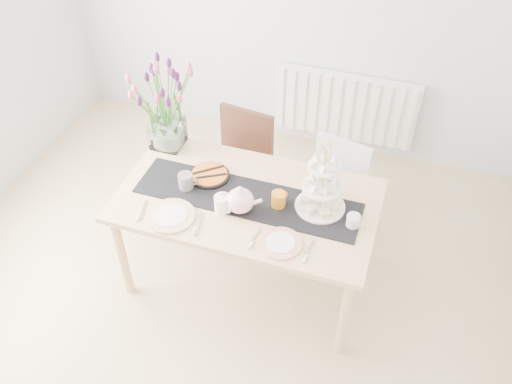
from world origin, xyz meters
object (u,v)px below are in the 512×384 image
(cake_stand, at_px, (321,192))
(tart_tin, at_px, (209,176))
(dining_table, at_px, (247,207))
(teapot, at_px, (240,201))
(radiator, at_px, (345,107))
(chair_white, at_px, (334,187))
(plate_left, at_px, (171,216))
(plate_right, at_px, (281,243))
(mug_white, at_px, (222,204))
(tulip_vase, at_px, (162,94))
(mug_grey, at_px, (186,181))
(chair_brown, at_px, (240,158))
(cream_jug, at_px, (353,221))
(mug_orange, at_px, (278,200))

(cake_stand, distance_m, tart_tin, 0.75)
(dining_table, height_order, teapot, teapot)
(radiator, bearing_deg, tart_tin, -111.59)
(chair_white, xyz_separation_m, plate_left, (-0.82, -0.88, 0.29))
(cake_stand, distance_m, plate_right, 0.40)
(teapot, bearing_deg, mug_white, -166.04)
(plate_right, bearing_deg, plate_left, 180.00)
(tulip_vase, height_order, cake_stand, tulip_vase)
(mug_grey, xyz_separation_m, mug_white, (0.29, -0.12, 0.00))
(cake_stand, distance_m, mug_grey, 0.84)
(dining_table, xyz_separation_m, chair_brown, (-0.28, 0.65, -0.18))
(cake_stand, bearing_deg, plate_left, -156.59)
(chair_brown, relative_size, plate_left, 2.90)
(tulip_vase, bearing_deg, mug_white, -39.91)
(chair_brown, height_order, teapot, teapot)
(dining_table, height_order, mug_white, mug_white)
(chair_white, height_order, plate_right, chair_white)
(teapot, bearing_deg, cream_jug, 4.71)
(radiator, relative_size, dining_table, 0.75)
(dining_table, relative_size, cream_jug, 19.76)
(tart_tin, xyz_separation_m, plate_left, (-0.08, -0.40, -0.01))
(plate_left, bearing_deg, mug_orange, 26.67)
(cream_jug, distance_m, tart_tin, 0.96)
(radiator, xyz_separation_m, chair_white, (0.13, -1.05, 0.02))
(teapot, distance_m, mug_white, 0.11)
(teapot, bearing_deg, tart_tin, 139.37)
(teapot, bearing_deg, chair_brown, 107.06)
(plate_left, bearing_deg, chair_brown, 84.37)
(mug_grey, bearing_deg, tart_tin, 34.49)
(dining_table, distance_m, teapot, 0.20)
(chair_brown, relative_size, plate_right, 3.44)
(mug_white, bearing_deg, plate_left, -118.45)
(mug_orange, xyz_separation_m, plate_left, (-0.58, -0.29, -0.04))
(chair_white, distance_m, mug_orange, 0.72)
(tulip_vase, bearing_deg, plate_left, -63.76)
(chair_brown, bearing_deg, cream_jug, -28.19)
(chair_brown, bearing_deg, cake_stand, -31.64)
(chair_white, bearing_deg, chair_brown, -172.96)
(chair_brown, relative_size, mug_white, 7.72)
(mug_orange, bearing_deg, plate_right, -131.91)
(tulip_vase, bearing_deg, chair_brown, 37.48)
(tart_tin, bearing_deg, tulip_vase, 149.66)
(tart_tin, xyz_separation_m, mug_grey, (-0.10, -0.14, 0.04))
(tulip_vase, xyz_separation_m, plate_right, (0.99, -0.63, -0.40))
(cream_jug, bearing_deg, plate_right, -124.82)
(dining_table, relative_size, chair_white, 1.97)
(tart_tin, bearing_deg, chair_white, 32.75)
(chair_brown, height_order, chair_white, chair_brown)
(tulip_vase, relative_size, teapot, 2.73)
(mug_grey, height_order, mug_white, same)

